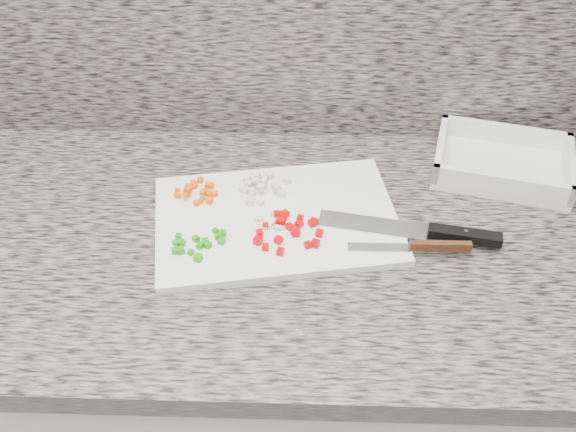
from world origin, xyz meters
The scene contains 11 objects.
cabinet centered at (0.00, 1.44, 0.43)m, with size 3.92×0.62×0.86m, color beige.
countertop centered at (0.00, 1.44, 0.88)m, with size 3.96×0.64×0.04m, color #67615A.
cutting_board centered at (0.06, 1.47, 0.91)m, with size 0.40×0.27×0.01m, color silver.
carrot_pile centered at (-0.08, 1.52, 0.92)m, with size 0.08×0.07×0.02m.
onion_pile centered at (0.03, 1.54, 0.92)m, with size 0.09×0.09×0.02m.
green_pepper_pile centered at (-0.06, 1.39, 0.92)m, with size 0.08×0.08×0.01m.
red_pepper_pile centered at (0.08, 1.43, 0.92)m, with size 0.11×0.10×0.01m.
garlic_pile centered at (0.05, 1.45, 0.92)m, with size 0.05×0.05×0.01m.
chef_knife centered at (0.31, 1.43, 0.92)m, with size 0.30×0.08×0.02m.
paring_knife centered at (0.30, 1.40, 0.92)m, with size 0.19×0.02×0.02m.
tray centered at (0.47, 1.62, 0.92)m, with size 0.28×0.23×0.05m.
Camera 1 is at (0.10, 0.67, 1.63)m, focal length 40.00 mm.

